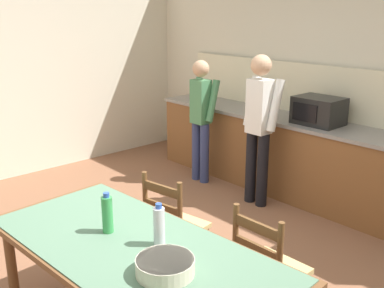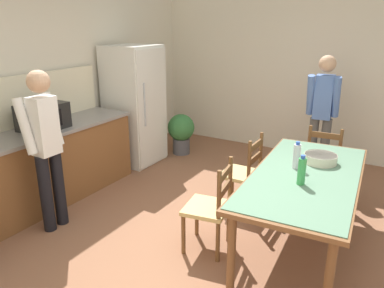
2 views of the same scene
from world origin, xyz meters
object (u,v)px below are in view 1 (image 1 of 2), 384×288
Objects in this scene: bottle_off_centre at (159,226)px; chair_side_far_left at (174,227)px; microwave at (319,111)px; bottle_near_centre at (107,214)px; serving_bowl at (165,265)px; chair_side_far_right at (268,270)px; dining_table at (134,257)px; person_at_sink at (201,115)px; person_at_counter at (259,123)px.

bottle_off_centre reaches higher than chair_side_far_left.
microwave reaches higher than bottle_near_centre.
bottle_near_centre reaches higher than serving_bowl.
bottle_off_centre is 0.86m from chair_side_far_right.
person_at_sink is (-1.94, 2.39, 0.18)m from dining_table.
dining_table is 7.81× the size of bottle_near_centre.
bottle_off_centre is at bearing -154.01° from person_at_counter.
dining_table is 1.36× the size of person_at_sink.
bottle_off_centre reaches higher than serving_bowl.
dining_table is 1.25× the size of person_at_counter.
person_at_counter is at bearing 112.88° from dining_table.
person_at_sink reaches higher than dining_table.
bottle_off_centre is 0.84× the size of serving_bowl.
bottle_near_centre is 0.30× the size of chair_side_far_right.
chair_side_far_right and chair_side_far_left have the same top height.
chair_side_far_right is (0.31, 0.67, -0.44)m from bottle_off_centre.
person_at_sink reaches higher than microwave.
microwave is at bearing -97.00° from chair_side_far_left.
chair_side_far_left is at bearing -139.03° from person_at_sink.
person_at_sink is (-2.31, 2.43, 0.06)m from serving_bowl.
chair_side_far_right is at bearing -64.28° from microwave.
chair_side_far_right is 0.54× the size of person_at_counter.
person_at_sink is 0.92× the size of person_at_counter.
bottle_off_centre reaches higher than chair_side_far_right.
person_at_counter reaches higher than chair_side_far_left.
person_at_counter is (-1.00, 2.37, 0.26)m from dining_table.
chair_side_far_right is at bearing 62.90° from dining_table.
person_at_sink is (-1.44, 1.65, 0.43)m from chair_side_far_left.
bottle_near_centre is at bearing 99.12° from chair_side_far_left.
chair_side_far_left is at bearing 134.71° from bottle_off_centre.
serving_bowl is 0.19× the size of person_at_counter.
chair_side_far_right is 0.92m from chair_side_far_left.
serving_bowl is at bearing -32.63° from bottle_off_centre.
serving_bowl is (0.62, -0.03, -0.07)m from bottle_near_centre.
bottle_near_centre is 1.00× the size of bottle_off_centre.
chair_side_far_left is (-0.51, 0.73, -0.24)m from dining_table.
person_at_sink is (-2.04, 2.26, -0.02)m from bottle_off_centre.
chair_side_far_left is 0.59× the size of person_at_sink.
dining_table is (0.60, -2.89, -0.38)m from microwave.
microwave is at bearing -65.13° from chair_side_far_right.
chair_side_far_right is (0.66, 0.81, -0.44)m from bottle_near_centre.
chair_side_far_right is (0.04, 0.84, -0.37)m from serving_bowl.
dining_table is 0.93m from chair_side_far_left.
dining_table is 0.25m from bottle_off_centre.
serving_bowl is (0.36, -0.05, 0.13)m from dining_table.
person_at_counter is at bearing 119.43° from serving_bowl.
microwave is 1.85× the size of bottle_near_centre.
bottle_off_centre is 0.96m from chair_side_far_left.
chair_side_far_right is 0.59× the size of person_at_sink.
microwave reaches higher than bottle_off_centre.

